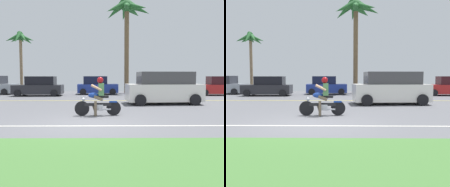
% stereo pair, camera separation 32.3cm
% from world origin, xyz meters
% --- Properties ---
extents(ground, '(56.00, 30.00, 0.04)m').
position_xyz_m(ground, '(0.00, 3.00, -0.02)').
color(ground, slate).
extents(grass_median, '(56.00, 3.80, 0.06)m').
position_xyz_m(grass_median, '(0.00, -4.10, 0.03)').
color(grass_median, '#477A38').
rests_on(grass_median, ground).
extents(lane_line_near, '(50.40, 0.12, 0.01)m').
position_xyz_m(lane_line_near, '(0.00, -0.43, 0.00)').
color(lane_line_near, silver).
rests_on(lane_line_near, ground).
extents(lane_line_far, '(50.40, 0.12, 0.01)m').
position_xyz_m(lane_line_far, '(0.00, 7.83, 0.00)').
color(lane_line_far, yellow).
rests_on(lane_line_far, ground).
extents(motorcyclist, '(1.92, 0.63, 1.61)m').
position_xyz_m(motorcyclist, '(0.27, 1.67, 0.68)').
color(motorcyclist, black).
rests_on(motorcyclist, ground).
extents(suv_nearby, '(4.63, 2.42, 1.90)m').
position_xyz_m(suv_nearby, '(3.98, 5.99, 0.92)').
color(suv_nearby, white).
rests_on(suv_nearby, ground).
extents(parked_car_1, '(4.08, 2.02, 1.64)m').
position_xyz_m(parked_car_1, '(-5.20, 11.92, 0.76)').
color(parked_car_1, '#232328').
rests_on(parked_car_1, ground).
extents(parked_car_2, '(3.73, 2.13, 1.65)m').
position_xyz_m(parked_car_2, '(-0.41, 13.76, 0.76)').
color(parked_car_2, navy).
rests_on(parked_car_2, ground).
extents(parked_car_3, '(4.17, 2.23, 1.62)m').
position_xyz_m(parked_car_3, '(4.83, 11.28, 0.75)').
color(parked_car_3, white).
rests_on(parked_car_3, ground).
extents(parked_car_4, '(4.52, 2.14, 1.64)m').
position_xyz_m(parked_car_4, '(10.49, 12.48, 0.76)').
color(parked_car_4, '#AD1E1E').
rests_on(parked_car_4, ground).
extents(palm_tree_0, '(4.60, 4.69, 9.13)m').
position_xyz_m(palm_tree_0, '(2.42, 15.01, 7.67)').
color(palm_tree_0, brown).
rests_on(palm_tree_0, ground).
extents(palm_tree_1, '(3.03, 3.03, 6.14)m').
position_xyz_m(palm_tree_1, '(-8.23, 16.20, 5.16)').
color(palm_tree_1, '#846B4C').
rests_on(palm_tree_1, ground).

